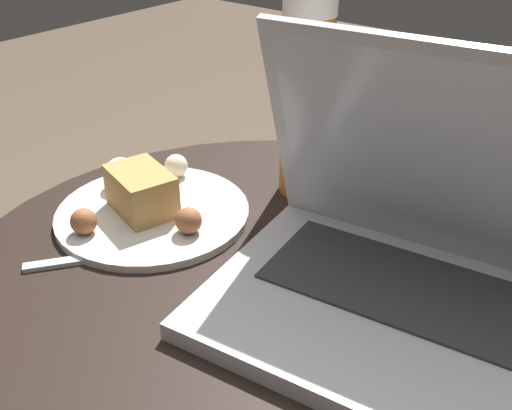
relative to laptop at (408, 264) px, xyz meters
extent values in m
cylinder|color=black|center=(-0.12, -0.04, -0.06)|extent=(0.67, 0.67, 0.02)
cube|color=silver|center=(0.00, -0.03, -0.04)|extent=(0.36, 0.28, 0.02)
cube|color=#333338|center=(0.00, 0.01, -0.03)|extent=(0.27, 0.15, 0.00)
cube|color=silver|center=(-0.01, 0.05, 0.08)|extent=(0.34, 0.13, 0.23)
cube|color=silver|center=(-0.01, 0.05, 0.08)|extent=(0.31, 0.11, 0.20)
cylinder|color=#C6701E|center=(-0.20, 0.13, 0.06)|extent=(0.06, 0.06, 0.21)
cylinder|color=white|center=(-0.20, 0.13, 0.18)|extent=(0.06, 0.06, 0.03)
cylinder|color=silver|center=(-0.30, -0.03, -0.05)|extent=(0.22, 0.22, 0.01)
cube|color=tan|center=(-0.31, -0.04, -0.02)|extent=(0.09, 0.08, 0.05)
sphere|color=#9E5B38|center=(-0.32, -0.11, -0.03)|extent=(0.03, 0.03, 0.03)
sphere|color=#9E5B38|center=(-0.23, -0.04, -0.03)|extent=(0.03, 0.03, 0.03)
sphere|color=beige|center=(-0.37, -0.02, -0.02)|extent=(0.04, 0.04, 0.04)
sphere|color=beige|center=(-0.34, 0.04, -0.03)|extent=(0.03, 0.03, 0.03)
cube|color=silver|center=(-0.29, -0.14, -0.05)|extent=(0.08, 0.10, 0.00)
cube|color=silver|center=(-0.24, -0.07, -0.05)|extent=(0.05, 0.05, 0.00)
camera|label=1|loc=(0.17, -0.42, 0.31)|focal=42.00mm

